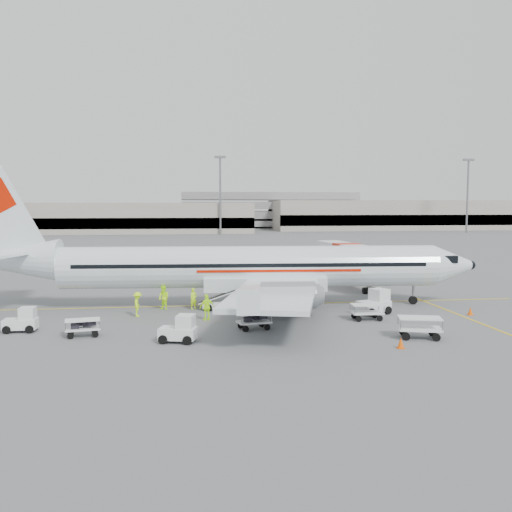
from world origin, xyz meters
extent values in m
plane|color=#56595B|center=(0.00, 0.00, 0.00)|extent=(360.00, 360.00, 0.00)
cube|color=yellow|center=(0.00, 0.00, 0.01)|extent=(44.00, 0.20, 0.01)
cube|color=yellow|center=(14.00, -8.00, 0.01)|extent=(0.20, 20.00, 0.01)
cone|color=#F95602|center=(14.82, -6.57, 0.31)|extent=(0.38, 0.38, 0.62)
cone|color=#F95602|center=(-0.24, 8.60, 0.34)|extent=(0.42, 0.42, 0.69)
cone|color=#F95602|center=(5.95, -15.38, 0.32)|extent=(0.39, 0.39, 0.64)
imported|color=#BEF813|center=(-5.36, -1.50, 0.83)|extent=(0.72, 0.65, 1.65)
imported|color=#BEF813|center=(-7.66, -1.50, 0.94)|extent=(1.16, 1.15, 1.89)
imported|color=#BEF813|center=(-9.46, -3.95, 0.90)|extent=(0.68, 1.17, 1.80)
imported|color=#BEF813|center=(-4.53, -5.98, 0.93)|extent=(1.18, 0.81, 1.85)
camera|label=1|loc=(-6.28, -45.60, 7.99)|focal=40.00mm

